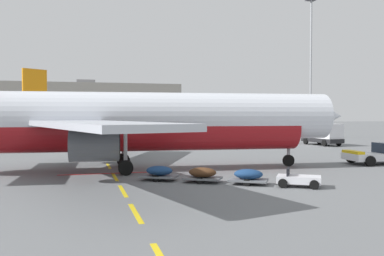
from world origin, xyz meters
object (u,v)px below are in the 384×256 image
apron_light_mast_far (311,52)px  fuel_service_truck (323,134)px  ground_power_truck (22,137)px  airliner_foreground (142,121)px  pushback_tug (382,154)px  baggage_train (225,175)px

apron_light_mast_far → fuel_service_truck: bearing=-115.1°
ground_power_truck → apron_light_mast_far: (49.03, 16.34, 14.65)m
airliner_foreground → pushback_tug: 21.64m
fuel_service_truck → apron_light_mast_far: bearing=64.9°
ground_power_truck → fuel_service_truck: bearing=-1.4°
airliner_foreground → fuel_service_truck: airliner_foreground is taller
fuel_service_truck → baggage_train: (-25.06, -28.98, -1.11)m
fuel_service_truck → ground_power_truck: 40.92m
apron_light_mast_far → baggage_train: bearing=-125.6°
baggage_train → apron_light_mast_far: bearing=54.4°
pushback_tug → ground_power_truck: 40.40m
airliner_foreground → pushback_tug: size_ratio=5.66×
fuel_service_truck → pushback_tug: bearing=-109.5°
ground_power_truck → apron_light_mast_far: 53.72m
baggage_train → apron_light_mast_far: apron_light_mast_far is taller
ground_power_truck → baggage_train: bearing=-62.1°
airliner_foreground → ground_power_truck: size_ratio=4.81×
baggage_train → pushback_tug: bearing=21.3°
fuel_service_truck → apron_light_mast_far: apron_light_mast_far is taller
airliner_foreground → baggage_train: airliner_foreground is taller
airliner_foreground → apron_light_mast_far: apron_light_mast_far is taller
baggage_train → ground_power_truck: bearing=117.9°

